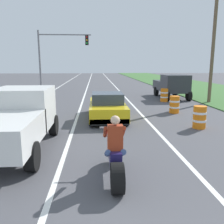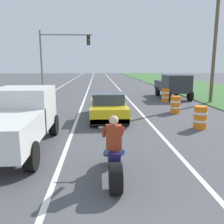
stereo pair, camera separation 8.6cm
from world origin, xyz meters
name	(u,v)px [view 1 (the left image)]	position (x,y,z in m)	size (l,w,h in m)	color
lane_stripe_left_solid	(43,97)	(-5.40, 20.00, 0.00)	(0.14, 120.00, 0.01)	white
lane_stripe_right_solid	(124,96)	(1.80, 20.00, 0.00)	(0.14, 120.00, 0.01)	white
lane_stripe_centre_dashed	(84,97)	(-1.80, 20.00, 0.00)	(0.14, 120.00, 0.01)	white
motorcycle_with_rider	(115,157)	(-0.35, 4.19, 0.59)	(0.70, 2.21, 1.62)	black
sports_car_yellow	(107,107)	(-0.19, 11.06, 0.63)	(1.84, 4.30, 1.37)	yellow
pickup_truck_left_lane_white	(16,118)	(-3.36, 6.50, 1.11)	(2.02, 4.80, 1.98)	silver
pickup_truck_right_shoulder_dark_grey	(171,85)	(5.63, 18.64, 1.11)	(2.02, 4.80, 1.98)	#2D3035
traffic_light_mast_near	(56,52)	(-4.53, 22.81, 4.03)	(5.07, 0.34, 6.00)	gray
utility_pole_roadside	(213,48)	(7.62, 15.84, 3.96)	(0.24, 0.24, 7.92)	brown
construction_barrel_nearest	(200,117)	(3.78, 8.81, 0.50)	(0.58, 0.58, 1.00)	orange
construction_barrel_mid	(174,104)	(3.79, 12.25, 0.50)	(0.58, 0.58, 1.00)	orange
construction_barrel_far	(164,95)	(4.46, 16.63, 0.50)	(0.58, 0.58, 1.00)	orange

